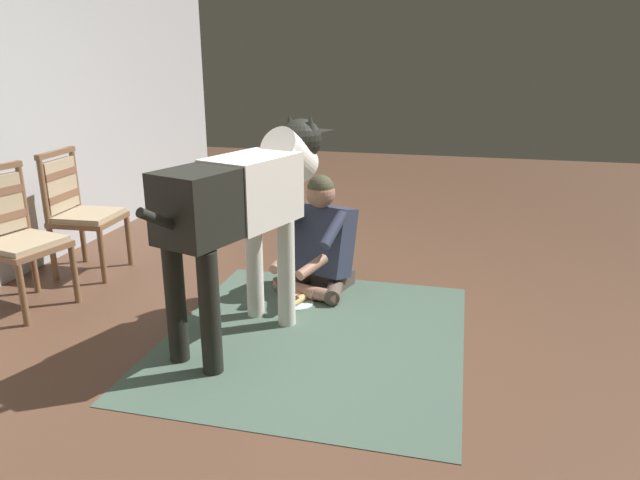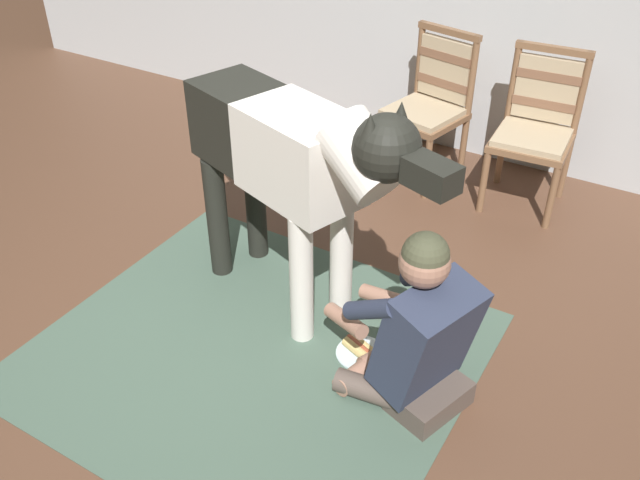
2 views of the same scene
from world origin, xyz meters
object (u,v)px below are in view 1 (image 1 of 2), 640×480
large_dog (246,200)px  person_sitting_on_floor (321,244)px  dining_chair_right_of_pair (77,206)px  dining_chair_left_of_pair (12,232)px  hot_dog_on_plate (296,301)px

large_dog → person_sitting_on_floor: bearing=-18.3°
dining_chair_right_of_pair → dining_chair_left_of_pair: bearing=-179.9°
dining_chair_left_of_pair → large_dog: large_dog is taller
person_sitting_on_floor → hot_dog_on_plate: 0.47m
dining_chair_right_of_pair → hot_dog_on_plate: size_ratio=3.98×
large_dog → hot_dog_on_plate: 0.98m
dining_chair_right_of_pair → person_sitting_on_floor: (0.09, -1.95, -0.18)m
dining_chair_left_of_pair → hot_dog_on_plate: 1.98m
dining_chair_left_of_pair → person_sitting_on_floor: dining_chair_left_of_pair is taller
dining_chair_left_of_pair → large_dog: size_ratio=0.59×
person_sitting_on_floor → large_dog: bearing=161.7°
dining_chair_right_of_pair → large_dog: bearing=-112.5°
person_sitting_on_floor → large_dog: large_dog is taller
dining_chair_right_of_pair → hot_dog_on_plate: (-0.23, -1.85, -0.52)m
dining_chair_left_of_pair → person_sitting_on_floor: (0.79, -1.95, -0.18)m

